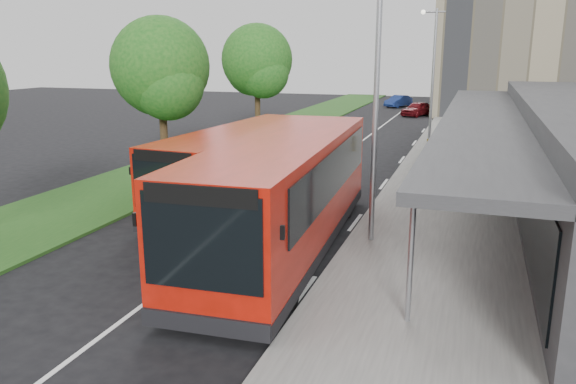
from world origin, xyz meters
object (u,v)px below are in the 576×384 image
(lamp_post_near, at_px, (374,86))
(car_far, at_px, (398,101))
(litter_bin, at_px, (450,170))
(bollard, at_px, (428,147))
(tree_mid, at_px, (161,73))
(bus_second, at_px, (241,165))
(car_near, at_px, (417,109))
(tree_far, at_px, (257,64))
(lamp_post_far, at_px, (432,67))
(bus_main, at_px, (285,194))

(lamp_post_near, xyz_separation_m, car_far, (-5.05, 43.37, -4.11))
(lamp_post_near, relative_size, litter_bin, 9.90)
(bollard, bearing_deg, tree_mid, -144.61)
(car_far, bearing_deg, litter_bin, -54.51)
(bus_second, height_order, car_near, bus_second)
(tree_far, bearing_deg, bus_second, -70.59)
(tree_mid, bearing_deg, lamp_post_far, 49.32)
(lamp_post_far, relative_size, bollard, 9.35)
(bollard, bearing_deg, car_near, 97.55)
(bollard, height_order, car_far, car_far)
(car_far, bearing_deg, bus_second, -66.73)
(tree_far, distance_m, bus_second, 17.22)
(tree_mid, xyz_separation_m, lamp_post_far, (11.13, 12.95, 0.02))
(tree_mid, xyz_separation_m, tree_far, (-0.00, 12.00, 0.12))
(litter_bin, relative_size, car_far, 0.22)
(bollard, bearing_deg, bus_main, -99.06)
(litter_bin, bearing_deg, bollard, 104.28)
(tree_far, height_order, bus_main, tree_far)
(tree_mid, relative_size, lamp_post_far, 0.91)
(bus_second, bearing_deg, lamp_post_far, 75.58)
(tree_far, height_order, bollard, tree_far)
(bus_main, distance_m, bus_second, 5.49)
(bus_second, relative_size, car_far, 2.80)
(lamp_post_near, distance_m, car_near, 35.88)
(litter_bin, bearing_deg, bus_main, -111.19)
(tree_far, height_order, car_near, tree_far)
(lamp_post_near, xyz_separation_m, bollard, (0.41, 15.25, -4.14))
(bus_main, bearing_deg, car_near, 87.16)
(lamp_post_near, xyz_separation_m, lamp_post_far, (0.00, 20.00, 0.00))
(lamp_post_near, distance_m, litter_bin, 10.44)
(tree_mid, relative_size, bus_second, 0.71)
(bus_main, distance_m, car_near, 36.86)
(tree_mid, height_order, bus_second, tree_mid)
(bus_main, height_order, car_far, bus_main)
(bus_second, height_order, car_far, bus_second)
(lamp_post_near, xyz_separation_m, litter_bin, (1.90, 9.38, -4.16))
(lamp_post_far, height_order, car_near, lamp_post_far)
(tree_mid, height_order, car_far, tree_mid)
(tree_far, distance_m, bus_main, 22.41)
(bus_second, xyz_separation_m, bollard, (5.92, 12.13, -0.89))
(tree_far, height_order, car_far, tree_far)
(bus_main, relative_size, litter_bin, 14.56)
(litter_bin, xyz_separation_m, car_near, (-4.19, 26.19, 0.09))
(bollard, bearing_deg, lamp_post_far, 94.92)
(tree_mid, bearing_deg, litter_bin, 10.13)
(car_near, bearing_deg, tree_far, -93.16)
(bus_main, bearing_deg, tree_far, 110.72)
(bus_main, height_order, bollard, bus_main)
(bus_second, relative_size, car_near, 2.72)
(lamp_post_far, distance_m, bollard, 6.32)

